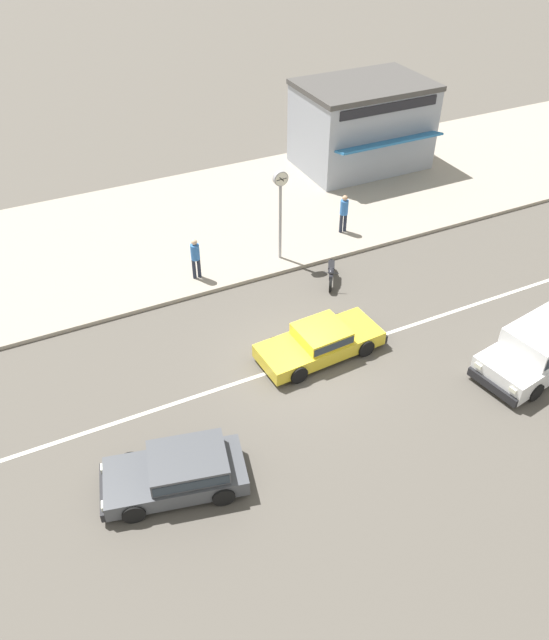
{
  "coord_description": "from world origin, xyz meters",
  "views": [
    {
      "loc": [
        -7.46,
        -13.3,
        13.74
      ],
      "look_at": [
        -0.34,
        1.46,
        0.8
      ],
      "focal_mm": 35.0,
      "sensor_mm": 36.0,
      "label": 1
    }
  ],
  "objects_px": {
    "pedestrian_mid_kerb": "(195,256)",
    "sedan_yellow_1": "(321,341)",
    "minivan_white_4": "(545,344)",
    "street_clock": "(280,197)",
    "shopfront_corner_warung": "(362,125)",
    "hatchback_dark_grey_0": "(180,471)",
    "pedestrian_near_clock": "(344,211)",
    "motorcycle_2": "(331,272)"
  },
  "relations": [
    {
      "from": "shopfront_corner_warung",
      "to": "pedestrian_mid_kerb",
      "type": "bearing_deg",
      "value": -150.94
    },
    {
      "from": "minivan_white_4",
      "to": "motorcycle_2",
      "type": "xyz_separation_m",
      "value": [
        -3.8,
        7.05,
        -0.42
      ]
    },
    {
      "from": "pedestrian_near_clock",
      "to": "shopfront_corner_warung",
      "type": "xyz_separation_m",
      "value": [
        4.28,
        5.59,
        1.07
      ]
    },
    {
      "from": "pedestrian_mid_kerb",
      "to": "hatchback_dark_grey_0",
      "type": "bearing_deg",
      "value": -112.75
    },
    {
      "from": "motorcycle_2",
      "to": "pedestrian_mid_kerb",
      "type": "distance_m",
      "value": 5.19
    },
    {
      "from": "hatchback_dark_grey_0",
      "to": "minivan_white_4",
      "type": "distance_m",
      "value": 12.12
    },
    {
      "from": "sedan_yellow_1",
      "to": "minivan_white_4",
      "type": "relative_size",
      "value": 0.9
    },
    {
      "from": "pedestrian_mid_kerb",
      "to": "shopfront_corner_warung",
      "type": "height_order",
      "value": "shopfront_corner_warung"
    },
    {
      "from": "sedan_yellow_1",
      "to": "shopfront_corner_warung",
      "type": "height_order",
      "value": "shopfront_corner_warung"
    },
    {
      "from": "sedan_yellow_1",
      "to": "minivan_white_4",
      "type": "distance_m",
      "value": 7.15
    },
    {
      "from": "minivan_white_4",
      "to": "pedestrian_mid_kerb",
      "type": "height_order",
      "value": "pedestrian_mid_kerb"
    },
    {
      "from": "hatchback_dark_grey_0",
      "to": "pedestrian_mid_kerb",
      "type": "height_order",
      "value": "pedestrian_mid_kerb"
    },
    {
      "from": "street_clock",
      "to": "minivan_white_4",
      "type": "bearing_deg",
      "value": -62.08
    },
    {
      "from": "hatchback_dark_grey_0",
      "to": "minivan_white_4",
      "type": "relative_size",
      "value": 0.83
    },
    {
      "from": "minivan_white_4",
      "to": "pedestrian_mid_kerb",
      "type": "relative_size",
      "value": 2.88
    },
    {
      "from": "sedan_yellow_1",
      "to": "street_clock",
      "type": "height_order",
      "value": "street_clock"
    },
    {
      "from": "pedestrian_mid_kerb",
      "to": "motorcycle_2",
      "type": "bearing_deg",
      "value": -26.47
    },
    {
      "from": "sedan_yellow_1",
      "to": "pedestrian_mid_kerb",
      "type": "bearing_deg",
      "value": 110.77
    },
    {
      "from": "minivan_white_4",
      "to": "shopfront_corner_warung",
      "type": "height_order",
      "value": "shopfront_corner_warung"
    },
    {
      "from": "sedan_yellow_1",
      "to": "shopfront_corner_warung",
      "type": "xyz_separation_m",
      "value": [
        8.9,
        11.96,
        1.68
      ]
    },
    {
      "from": "street_clock",
      "to": "shopfront_corner_warung",
      "type": "xyz_separation_m",
      "value": [
        7.6,
        6.27,
        -0.63
      ]
    },
    {
      "from": "street_clock",
      "to": "motorcycle_2",
      "type": "bearing_deg",
      "value": -63.32
    },
    {
      "from": "motorcycle_2",
      "to": "hatchback_dark_grey_0",
      "type": "bearing_deg",
      "value": -141.77
    },
    {
      "from": "sedan_yellow_1",
      "to": "pedestrian_mid_kerb",
      "type": "xyz_separation_m",
      "value": [
        -2.2,
        5.8,
        0.6
      ]
    },
    {
      "from": "hatchback_dark_grey_0",
      "to": "pedestrian_mid_kerb",
      "type": "bearing_deg",
      "value": 67.25
    },
    {
      "from": "pedestrian_near_clock",
      "to": "shopfront_corner_warung",
      "type": "height_order",
      "value": "shopfront_corner_warung"
    },
    {
      "from": "street_clock",
      "to": "pedestrian_mid_kerb",
      "type": "relative_size",
      "value": 2.22
    },
    {
      "from": "minivan_white_4",
      "to": "pedestrian_near_clock",
      "type": "bearing_deg",
      "value": 99.02
    },
    {
      "from": "hatchback_dark_grey_0",
      "to": "street_clock",
      "type": "bearing_deg",
      "value": 50.47
    },
    {
      "from": "pedestrian_mid_kerb",
      "to": "sedan_yellow_1",
      "type": "bearing_deg",
      "value": -69.23
    },
    {
      "from": "motorcycle_2",
      "to": "street_clock",
      "type": "distance_m",
      "value": 3.45
    },
    {
      "from": "pedestrian_near_clock",
      "to": "pedestrian_mid_kerb",
      "type": "xyz_separation_m",
      "value": [
        -6.82,
        -0.57,
        -0.01
      ]
    },
    {
      "from": "motorcycle_2",
      "to": "shopfront_corner_warung",
      "type": "relative_size",
      "value": 0.26
    },
    {
      "from": "motorcycle_2",
      "to": "pedestrian_near_clock",
      "type": "xyz_separation_m",
      "value": [
        2.22,
        2.87,
        0.72
      ]
    },
    {
      "from": "minivan_white_4",
      "to": "street_clock",
      "type": "xyz_separation_m",
      "value": [
        -4.9,
        9.24,
        2.0
      ]
    },
    {
      "from": "street_clock",
      "to": "pedestrian_near_clock",
      "type": "height_order",
      "value": "street_clock"
    },
    {
      "from": "pedestrian_near_clock",
      "to": "shopfront_corner_warung",
      "type": "distance_m",
      "value": 7.12
    },
    {
      "from": "motorcycle_2",
      "to": "shopfront_corner_warung",
      "type": "height_order",
      "value": "shopfront_corner_warung"
    },
    {
      "from": "pedestrian_mid_kerb",
      "to": "minivan_white_4",
      "type": "bearing_deg",
      "value": -48.04
    },
    {
      "from": "hatchback_dark_grey_0",
      "to": "shopfront_corner_warung",
      "type": "xyz_separation_m",
      "value": [
        14.81,
        15.0,
        1.63
      ]
    },
    {
      "from": "motorcycle_2",
      "to": "minivan_white_4",
      "type": "bearing_deg",
      "value": -61.7
    },
    {
      "from": "pedestrian_near_clock",
      "to": "motorcycle_2",
      "type": "bearing_deg",
      "value": -127.78
    }
  ]
}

